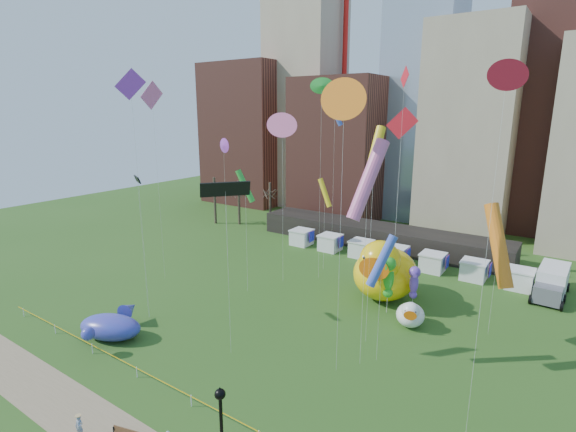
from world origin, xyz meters
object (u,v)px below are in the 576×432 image
Objects in this scene: whale_inflatable at (112,325)px; woman at (79,426)px; small_duck at (410,314)px; box_truck at (552,282)px; seahorse_green at (388,274)px; lamppost at (221,423)px; seahorse_purple at (414,280)px; big_duck at (384,271)px.

whale_inflatable is 12.72m from woman.
box_truck is at bearing 39.36° from small_duck.
small_duck is 4.44m from seahorse_green.
lamppost reaches higher than woman.
box_truck is (13.19, 39.01, -1.90)m from lamppost.
box_truck is 5.30× the size of woman.
seahorse_purple is at bearing 88.27° from small_duck.
seahorse_purple is at bearing 33.66° from seahorse_green.
seahorse_green is 1.04× the size of lamppost.
lamppost is 41.22m from box_truck.
lamppost is at bearing -113.11° from seahorse_purple.
lamppost reaches higher than box_truck.
seahorse_purple is 29.19m from whale_inflatable.
seahorse_green is at bearing 136.46° from small_duck.
seahorse_green is (-2.95, 1.47, 2.98)m from small_duck.
lamppost reaches higher than seahorse_purple.
small_duck is at bearing 17.08° from whale_inflatable.
whale_inflatable is (-20.84, -20.29, -2.41)m from seahorse_purple.
small_duck is at bearing -28.09° from seahorse_green.
big_duck is 1.27× the size of box_truck.
lamppost is (-1.85, -26.11, -0.03)m from seahorse_purple.
big_duck is at bearing -140.16° from box_truck.
big_duck is 6.65m from small_duck.
whale_inflatable is at bearing 116.06° from woman.
woman is at bearing -130.75° from seahorse_purple.
lamppost is at bearing -106.11° from box_truck.
seahorse_green reaches higher than small_duck.
seahorse_purple is at bearing 22.68° from whale_inflatable.
woman is at bearing -132.50° from small_duck.
seahorse_purple is (2.13, 1.51, -0.68)m from seahorse_green.
woman is (-9.65, -2.80, -2.81)m from lamppost.
box_truck is 47.65m from woman.
seahorse_purple is at bearing -28.32° from big_duck.
seahorse_green is at bearing -130.51° from box_truck.
small_duck reaches higher than woman.
box_truck reaches higher than whale_inflatable.
big_duck reaches higher than lamppost.
lamppost is at bearing -90.99° from seahorse_green.
small_duck is at bearing 83.43° from lamppost.
seahorse_green reaches higher than seahorse_purple.
whale_inflatable is at bearing -131.55° from box_truck.
seahorse_green is 19.90m from box_truck.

